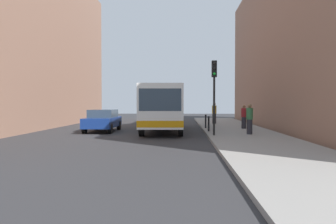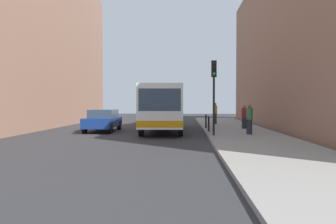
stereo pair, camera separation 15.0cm
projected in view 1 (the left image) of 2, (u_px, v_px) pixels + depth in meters
The scene contains 12 objects.
ground_plane at pixel (153, 134), 21.03m from camera, with size 80.00×80.00×0.00m, color #2D2D30.
sidewalk at pixel (241, 133), 20.79m from camera, with size 4.40×40.00×0.15m, color gray.
building_left at pixel (4, 36), 25.35m from camera, with size 7.00×32.00×13.81m, color #936B56.
building_right at pixel (318, 41), 24.35m from camera, with size 7.00×32.00×12.66m, color #936B56.
bus at pixel (163, 106), 23.74m from camera, with size 2.89×11.10×3.00m.
car_beside_bus at pixel (103, 120), 22.97m from camera, with size 1.90×4.42×1.48m.
traffic_light at pixel (214, 83), 18.74m from camera, with size 0.28×0.33×4.10m.
bollard_near at pixel (209, 124), 21.38m from camera, with size 0.11×0.11×0.95m, color black.
bollard_mid at pixel (206, 121), 24.20m from camera, with size 0.11×0.11×0.95m, color black.
pedestrian_near_signal at pixel (250, 119), 19.35m from camera, with size 0.38×0.38×1.73m.
pedestrian_mid_sidewalk at pixel (244, 117), 23.72m from camera, with size 0.38×0.38×1.63m.
pedestrian_far_sidewalk at pixel (214, 113), 29.15m from camera, with size 0.38×0.38×1.80m.
Camera 1 is at (1.84, -20.93, 1.93)m, focal length 36.52 mm.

